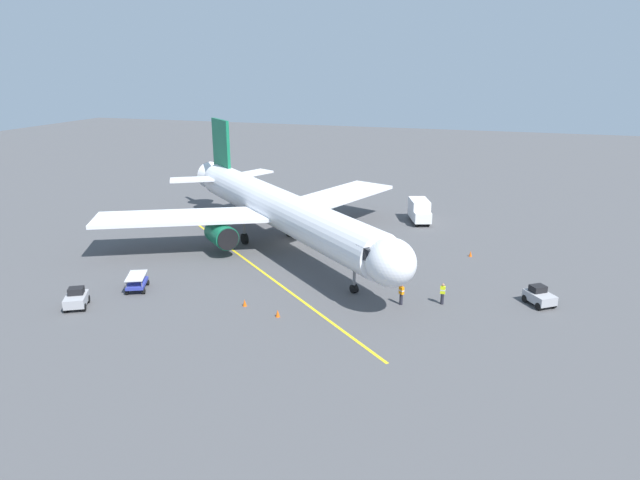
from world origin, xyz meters
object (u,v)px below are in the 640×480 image
Objects in this scene: box_truck_rear_apron at (420,211)px; safety_cone_wing_port at (278,313)px; ground_crew_marshaller at (443,293)px; safety_cone_nose_right at (245,303)px; tug_near_nose at (76,299)px; tug_portside at (539,296)px; ground_crew_wing_walker at (285,219)px; ground_crew_loader at (401,294)px; safety_cone_nose_left at (470,254)px; safety_cone_wing_starboard at (360,262)px; airplane at (278,209)px; baggage_cart_starboard_side at (137,282)px.

safety_cone_wing_port is (6.22, 29.00, -1.11)m from box_truck_rear_apron.
ground_crew_marshaller is 15.28m from safety_cone_nose_right.
ground_crew_marshaller reaches higher than tug_near_nose.
tug_portside is 4.99× the size of safety_cone_nose_right.
ground_crew_loader is (-16.37, 17.68, 0.00)m from ground_crew_wing_walker.
safety_cone_nose_left is at bearing -108.41° from ground_crew_loader.
safety_cone_nose_left is (-27.97, -21.35, -0.43)m from tug_near_nose.
ground_crew_wing_walker is 15.67m from box_truck_rear_apron.
safety_cone_nose_left is 11.01m from safety_cone_wing_starboard.
airplane is at bearing 106.02° from ground_crew_wing_walker.
safety_cone_wing_starboard is at bearing -17.03° from tug_portside.
ground_crew_loader is 0.62× the size of tug_portside.
ground_crew_marshaller reaches higher than safety_cone_nose_right.
safety_cone_wing_port is (8.27, 4.97, -0.61)m from ground_crew_loader.
airplane reaches higher than ground_crew_marshaller.
ground_crew_marshaller is at bearing -161.07° from tug_near_nose.
box_truck_rear_apron is 12.59m from safety_cone_nose_left.
safety_cone_nose_left is 23.41m from safety_cone_nose_right.
box_truck_rear_apron is 29.68m from safety_cone_wing_port.
box_truck_rear_apron is (-12.22, -13.63, -2.62)m from airplane.
ground_crew_marshaller is 3.11× the size of safety_cone_wing_starboard.
box_truck_rear_apron reaches higher than safety_cone_nose_left.
airplane is 12.22× the size of tug_near_nose.
safety_cone_nose_left is (-18.70, -2.89, -3.73)m from airplane.
box_truck_rear_apron is at bearing -108.48° from safety_cone_nose_right.
tug_near_nose is at bearing 74.42° from ground_crew_wing_walker.
tug_near_nose is 12.82m from safety_cone_nose_right.
ground_crew_loader reaches higher than safety_cone_wing_port.
ground_crew_wing_walker reaches higher than safety_cone_wing_port.
tug_portside is 0.93× the size of baggage_cart_starboard_side.
safety_cone_nose_right is at bearing 101.31° from airplane.
safety_cone_wing_starboard is (9.58, 5.41, 0.00)m from safety_cone_nose_left.
tug_near_nose reaches higher than safety_cone_nose_right.
safety_cone_nose_right is (-4.96, 21.63, -0.61)m from ground_crew_wing_walker.
box_truck_rear_apron reaches higher than tug_portside.
tug_portside is (-33.69, -11.25, 0.00)m from tug_near_nose.
baggage_cart_starboard_side is at bearing 35.70° from safety_cone_wing_starboard.
safety_cone_wing_starboard is at bearing -39.86° from ground_crew_marshaller.
baggage_cart_starboard_side reaches higher than safety_cone_nose_left.
safety_cone_wing_starboard is at bearing -103.62° from safety_cone_wing_port.
ground_crew_loader is 10.64m from tug_portside.
safety_cone_wing_port is at bearing 55.19° from safety_cone_nose_left.
safety_cone_wing_port is (-15.27, -3.09, -0.43)m from tug_near_nose.
ground_crew_marshaller is 24.69m from baggage_cart_starboard_side.
tug_near_nose is 24.33m from safety_cone_wing_starboard.
safety_cone_nose_right is at bearing 71.52° from box_truck_rear_apron.
safety_cone_nose_right is (15.83, 17.25, 0.00)m from safety_cone_nose_left.
box_truck_rear_apron is 9.07× the size of safety_cone_wing_starboard.
ground_crew_loader is 24.13m from box_truck_rear_apron.
tug_portside is at bearing 163.56° from airplane.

